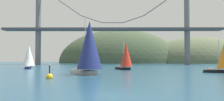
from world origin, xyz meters
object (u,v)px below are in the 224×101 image
object	(u,v)px
sailboat_orange_sail	(224,57)
sailboat_white_mainsail	(29,56)
sailboat_scarlet_sail	(126,56)
sailboat_navy_sail	(89,46)
channel_buoy	(49,76)

from	to	relation	value
sailboat_orange_sail	sailboat_white_mainsail	bearing A→B (deg)	158.26
sailboat_scarlet_sail	sailboat_white_mainsail	bearing A→B (deg)	165.07
sailboat_orange_sail	sailboat_navy_sail	bearing A→B (deg)	-168.49
sailboat_navy_sail	sailboat_white_mainsail	world-z (taller)	sailboat_navy_sail
sailboat_navy_sail	sailboat_orange_sail	distance (m)	31.14
sailboat_white_mainsail	sailboat_orange_sail	world-z (taller)	sailboat_white_mainsail
sailboat_navy_sail	sailboat_orange_sail	xyz separation A→B (m)	(30.44, 6.20, -2.10)
sailboat_white_mainsail	sailboat_navy_sail	bearing A→B (deg)	-50.34
sailboat_scarlet_sail	channel_buoy	distance (m)	31.50
sailboat_navy_sail	channel_buoy	distance (m)	11.75
sailboat_navy_sail	sailboat_scarlet_sail	world-z (taller)	sailboat_navy_sail
sailboat_white_mainsail	channel_buoy	size ratio (longest dim) A/B	2.97
sailboat_scarlet_sail	channel_buoy	xyz separation A→B (m)	(-14.07, -27.95, -3.64)
sailboat_white_mainsail	sailboat_orange_sail	distance (m)	57.22
sailboat_white_mainsail	sailboat_scarlet_sail	world-z (taller)	sailboat_scarlet_sail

